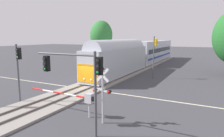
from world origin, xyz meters
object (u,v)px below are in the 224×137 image
object	(u,v)px
traffic_signal_far_side	(155,51)
traffic_signal_median	(18,64)
traffic_signal_near_right	(77,72)
oak_behind_train	(101,35)
crossing_signal_mast	(102,89)
commuter_train	(141,53)
crossing_gate_near	(81,98)
crossing_gate_far	(87,67)

from	to	relation	value
traffic_signal_far_side	traffic_signal_median	xyz separation A→B (m)	(-7.59, -15.79, -0.45)
traffic_signal_median	traffic_signal_near_right	bearing A→B (deg)	-15.49
oak_behind_train	traffic_signal_near_right	bearing A→B (deg)	-62.40
crossing_signal_mast	traffic_signal_median	xyz separation A→B (m)	(-8.58, 0.32, 1.10)
traffic_signal_median	traffic_signal_far_side	bearing A→B (deg)	64.34
traffic_signal_median	commuter_train	bearing A→B (deg)	85.02
crossing_gate_near	traffic_signal_near_right	xyz separation A→B (m)	(1.48, -2.33, 2.41)
crossing_gate_near	crossing_signal_mast	distance (m)	2.40
commuter_train	traffic_signal_median	bearing A→B (deg)	-94.98
crossing_gate_far	commuter_train	bearing A→B (deg)	70.49
traffic_signal_far_side	traffic_signal_near_right	size ratio (longest dim) A/B	1.17
traffic_signal_median	oak_behind_train	xyz separation A→B (m)	(-5.87, 24.23, 2.68)
traffic_signal_near_right	oak_behind_train	xyz separation A→B (m)	(-13.81, 26.43, 2.39)
traffic_signal_near_right	oak_behind_train	distance (m)	29.92
traffic_signal_near_right	crossing_gate_near	bearing A→B (deg)	122.49
traffic_signal_median	oak_behind_train	distance (m)	25.07
commuter_train	traffic_signal_near_right	xyz separation A→B (m)	(5.73, -27.56, 1.02)
commuter_train	traffic_signal_median	size ratio (longest dim) A/B	7.46
crossing_gate_far	oak_behind_train	distance (m)	12.54
commuter_train	oak_behind_train	size ratio (longest dim) A/B	4.28
traffic_signal_near_right	crossing_signal_mast	bearing A→B (deg)	71.12
crossing_signal_mast	traffic_signal_median	size ratio (longest dim) A/B	0.75
commuter_train	traffic_signal_near_right	bearing A→B (deg)	-78.25
oak_behind_train	traffic_signal_far_side	bearing A→B (deg)	-32.07
traffic_signal_near_right	crossing_gate_far	bearing A→B (deg)	122.87
crossing_gate_near	traffic_signal_far_side	xyz separation A→B (m)	(1.13, 15.67, 2.57)
crossing_gate_far	traffic_signal_median	size ratio (longest dim) A/B	1.18
crossing_gate_near	crossing_signal_mast	size ratio (longest dim) A/B	1.60
crossing_gate_near	traffic_signal_median	bearing A→B (deg)	-178.88
crossing_signal_mast	oak_behind_train	xyz separation A→B (m)	(-14.46, 24.55, 3.78)
commuter_train	crossing_gate_far	bearing A→B (deg)	-109.51
crossing_gate_near	traffic_signal_near_right	bearing A→B (deg)	-57.51
crossing_signal_mast	traffic_signal_median	distance (m)	8.66
crossing_signal_mast	traffic_signal_near_right	world-z (taller)	traffic_signal_near_right
crossing_signal_mast	oak_behind_train	size ratio (longest dim) A/B	0.43
crossing_gate_far	oak_behind_train	size ratio (longest dim) A/B	0.68
traffic_signal_near_right	commuter_train	bearing A→B (deg)	101.75
traffic_signal_far_side	oak_behind_train	bearing A→B (deg)	147.93
commuter_train	crossing_gate_near	distance (m)	25.63
traffic_signal_far_side	traffic_signal_median	bearing A→B (deg)	-115.66
traffic_signal_far_side	traffic_signal_near_right	world-z (taller)	traffic_signal_far_side
traffic_signal_near_right	traffic_signal_far_side	bearing A→B (deg)	91.12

